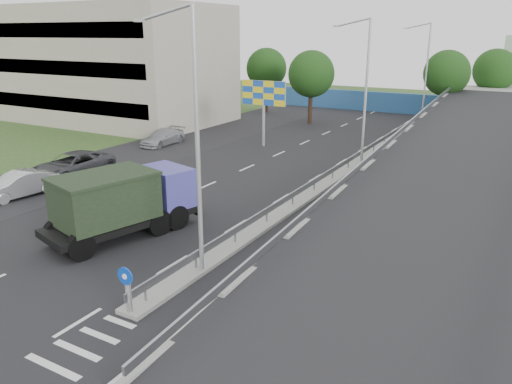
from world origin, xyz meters
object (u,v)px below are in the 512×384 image
Objects in this scene: parked_car_c at (72,165)px; lamp_post_far at (425,68)px; lamp_post_mid at (364,84)px; billboard at (264,97)px; lamp_post_near at (193,131)px; parked_car_d at (163,137)px; sign_bollard at (128,289)px; parked_car_b at (18,185)px; dump_truck at (123,200)px.

lamp_post_far is at bearing 64.87° from parked_car_c.
lamp_post_mid is 9.47m from billboard.
parked_car_d is (-16.92, 18.12, -5.14)m from lamp_post_near.
lamp_post_mid is (0.11, 23.83, 4.77)m from sign_bollard.
parked_car_d is at bearing 133.04° from lamp_post_near.
lamp_post_far is 1.72× the size of parked_car_c.
parked_car_b is 15.53m from parked_car_d.
parked_car_b is at bearing 156.20° from sign_bollard.
lamp_post_near is 6.86m from dump_truck.
sign_bollard is at bearing -16.46° from parked_car_b.
lamp_post_mid is 1.00× the size of lamp_post_far.
lamp_post_near is 2.23× the size of parked_car_b.
dump_truck reaches higher than parked_car_b.
billboard is at bearing 80.48° from parked_car_b.
lamp_post_near is at bearing -67.51° from billboard.
lamp_post_mid is 2.23× the size of parked_car_b.
dump_truck is at bearing -106.09° from lamp_post_mid.
parked_car_d is (-1.30, 10.85, -0.14)m from parked_car_c.
sign_bollard is at bearing -90.14° from lamp_post_far.
sign_bollard is at bearing -90.26° from lamp_post_mid.
lamp_post_near is 16.02m from parked_car_b.
lamp_post_near is 17.94m from parked_car_c.
lamp_post_far reaches higher than dump_truck.
lamp_post_mid is at bearing 90.00° from lamp_post_near.
lamp_post_mid is 23.41m from parked_car_b.
lamp_post_far is 28.13m from parked_car_d.
parked_car_d is at bearing -153.61° from billboard.
lamp_post_far is 39.09m from dump_truck.
sign_bollard is at bearing -91.64° from lamp_post_near.
parked_car_c is at bearing -140.83° from lamp_post_mid.
parked_car_b is at bearing -111.86° from lamp_post_far.
lamp_post_mid and lamp_post_far have the same top height.
lamp_post_far reaches higher than parked_car_d.
parked_car_d is at bearing 140.20° from dump_truck.
lamp_post_near and lamp_post_mid have the same top height.
parked_car_c is (-10.28, 5.79, -0.95)m from dump_truck.
lamp_post_near is at bearing 88.36° from sign_bollard.
lamp_post_mid is at bearing 56.47° from parked_car_b.
lamp_post_mid reaches higher than parked_car_d.
lamp_post_mid is 2.19× the size of parked_car_d.
dump_truck is 11.83m from parked_car_c.
lamp_post_near reaches higher than dump_truck.
parked_car_c is (-15.51, 11.10, -0.22)m from sign_bollard.
parked_car_d is (-16.92, -1.88, -5.14)m from lamp_post_mid.
parked_car_c is at bearing 155.03° from lamp_post_near.
lamp_post_mid is at bearing -12.38° from billboard.
billboard reaches higher than dump_truck.
lamp_post_mid is at bearing 89.27° from dump_truck.
sign_bollard is 19.07m from parked_car_c.
dump_truck is (-5.34, 1.49, -4.04)m from lamp_post_near.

